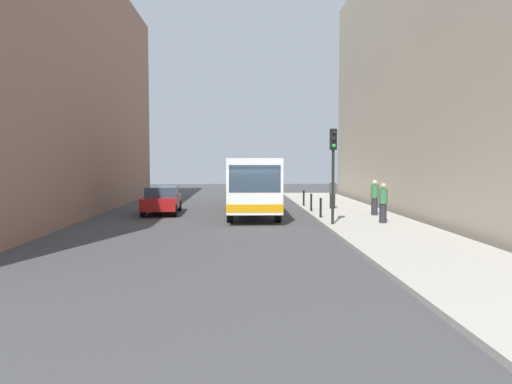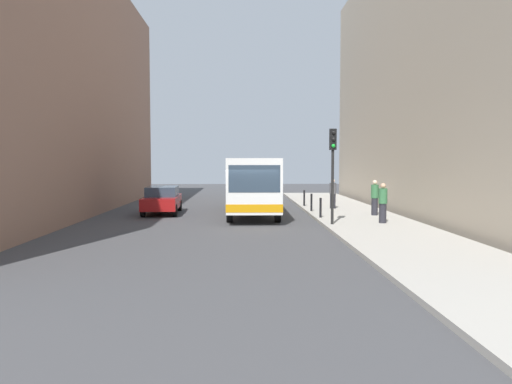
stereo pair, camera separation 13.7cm
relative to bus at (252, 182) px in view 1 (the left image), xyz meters
The scene contains 13 objects.
ground_plane 5.00m from the bus, 92.84° to the right, with size 80.00×80.00×0.00m, color #424244.
sidewalk 7.17m from the bus, 42.23° to the right, with size 4.40×40.00×0.15m, color #ADA89E.
building_left 12.87m from the bus, behind, with size 7.00×32.00×13.95m, color #936B56.
building_right 12.78m from the bus, ahead, with size 7.00×32.00×15.44m, color #B2A38C.
bus is the anchor object (origin of this frame).
car_beside_bus 5.01m from the bus, behind, with size 2.01×4.47×1.48m.
traffic_light 7.00m from the bus, 61.18° to the right, with size 0.28×0.33×4.10m.
bollard_near 4.84m from the bus, 46.98° to the right, with size 0.11×0.11×0.95m, color black.
bollard_mid 3.41m from the bus, ahead, with size 0.11×0.11×0.95m, color black.
bollard_far 4.44m from the bus, 41.65° to the left, with size 0.11×0.11×0.95m, color black.
pedestrian_near_signal 8.00m from the bus, 45.23° to the right, with size 0.38×0.38×1.76m.
pedestrian_mid_sidewalk 6.62m from the bus, 22.02° to the right, with size 0.38×0.38×1.77m.
pedestrian_far_sidewalk 4.86m from the bus, 14.23° to the left, with size 0.38×0.38×1.70m.
Camera 1 is at (-0.51, -22.84, 2.88)m, focal length 35.37 mm.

